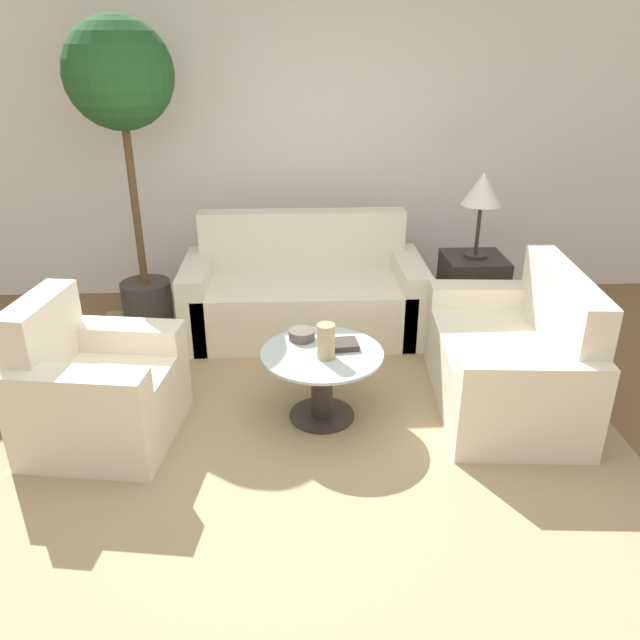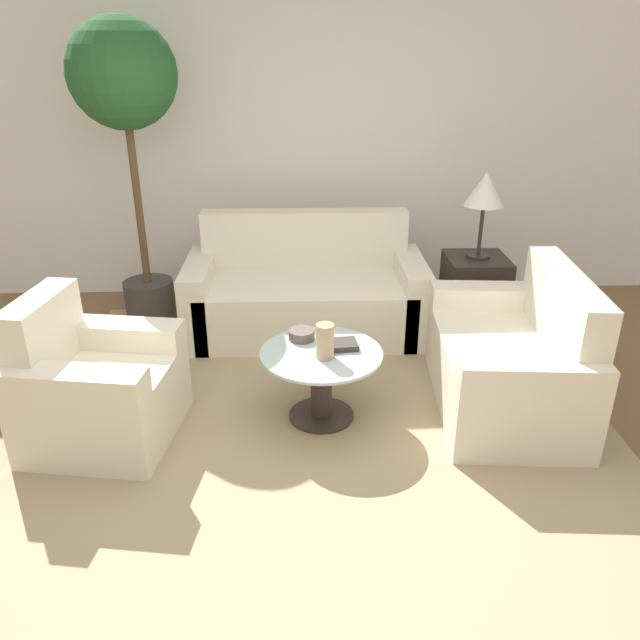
# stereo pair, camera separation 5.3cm
# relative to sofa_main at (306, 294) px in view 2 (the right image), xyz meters

# --- Properties ---
(ground_plane) EXTENTS (14.00, 14.00, 0.00)m
(ground_plane) POSITION_rel_sofa_main_xyz_m (-0.07, -1.96, -0.29)
(ground_plane) COLOR brown
(wall_back) EXTENTS (10.00, 0.06, 2.60)m
(wall_back) POSITION_rel_sofa_main_xyz_m (-0.07, 0.88, 1.01)
(wall_back) COLOR white
(wall_back) RESTS_ON ground_plane
(rug) EXTENTS (3.54, 3.45, 0.01)m
(rug) POSITION_rel_sofa_main_xyz_m (0.08, -1.31, -0.29)
(rug) COLOR tan
(rug) RESTS_ON ground_plane
(sofa_main) EXTENTS (1.85, 0.84, 0.91)m
(sofa_main) POSITION_rel_sofa_main_xyz_m (0.00, 0.00, 0.00)
(sofa_main) COLOR beige
(sofa_main) RESTS_ON ground_plane
(armchair) EXTENTS (0.89, 0.91, 0.87)m
(armchair) POSITION_rel_sofa_main_xyz_m (-1.25, -1.45, -0.00)
(armchair) COLOR beige
(armchair) RESTS_ON ground_plane
(loveseat) EXTENTS (0.89, 1.37, 0.89)m
(loveseat) POSITION_rel_sofa_main_xyz_m (1.31, -1.19, -0.00)
(loveseat) COLOR beige
(loveseat) RESTS_ON ground_plane
(coffee_table) EXTENTS (0.74, 0.74, 0.45)m
(coffee_table) POSITION_rel_sofa_main_xyz_m (0.08, -1.31, -0.00)
(coffee_table) COLOR #332823
(coffee_table) RESTS_ON ground_plane
(side_table) EXTENTS (0.47, 0.47, 0.59)m
(side_table) POSITION_rel_sofa_main_xyz_m (1.35, -0.00, 0.00)
(side_table) COLOR #332823
(side_table) RESTS_ON ground_plane
(table_lamp) EXTENTS (0.30, 0.30, 0.66)m
(table_lamp) POSITION_rel_sofa_main_xyz_m (1.35, -0.00, 0.81)
(table_lamp) COLOR #332823
(table_lamp) RESTS_ON side_table
(potted_plant) EXTENTS (0.79, 0.79, 2.32)m
(potted_plant) POSITION_rel_sofa_main_xyz_m (-1.30, 0.24, 1.45)
(potted_plant) COLOR #3D3833
(potted_plant) RESTS_ON ground_plane
(vase) EXTENTS (0.11, 0.11, 0.21)m
(vase) POSITION_rel_sofa_main_xyz_m (0.10, -1.38, 0.27)
(vase) COLOR tan
(vase) RESTS_ON coffee_table
(bowl) EXTENTS (0.16, 0.16, 0.06)m
(bowl) POSITION_rel_sofa_main_xyz_m (-0.04, -1.13, 0.19)
(bowl) COLOR brown
(bowl) RESTS_ON coffee_table
(book_stack) EXTENTS (0.22, 0.17, 0.04)m
(book_stack) POSITION_rel_sofa_main_xyz_m (0.19, -1.25, 0.18)
(book_stack) COLOR #38332D
(book_stack) RESTS_ON coffee_table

